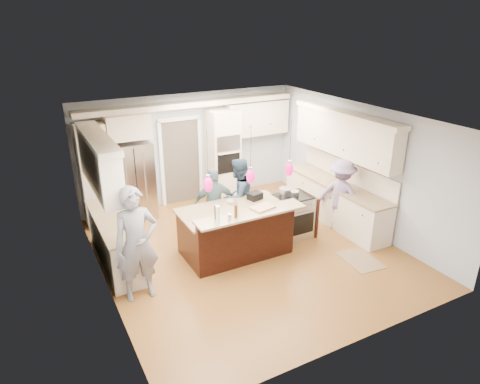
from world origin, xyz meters
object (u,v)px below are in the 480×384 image
(kitchen_island, at_px, (235,230))
(person_far_left, at_px, (238,196))
(person_bar_end, at_px, (137,244))
(refrigerator, at_px, (133,181))

(kitchen_island, height_order, person_far_left, person_far_left)
(kitchen_island, distance_m, person_bar_end, 2.17)
(refrigerator, bearing_deg, kitchen_island, -63.11)
(person_bar_end, distance_m, person_far_left, 2.84)
(person_far_left, bearing_deg, refrigerator, -66.10)
(kitchen_island, xyz_separation_m, person_far_left, (0.47, 0.78, 0.35))
(refrigerator, distance_m, kitchen_island, 2.91)
(kitchen_island, bearing_deg, refrigerator, 116.89)
(kitchen_island, bearing_deg, person_bar_end, -165.73)
(kitchen_island, xyz_separation_m, person_bar_end, (-2.05, -0.52, 0.49))
(kitchen_island, bearing_deg, person_far_left, 59.01)
(refrigerator, distance_m, person_far_left, 2.52)
(refrigerator, height_order, kitchen_island, refrigerator)
(refrigerator, relative_size, person_bar_end, 0.92)
(person_bar_end, xyz_separation_m, person_far_left, (2.52, 1.30, -0.15))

